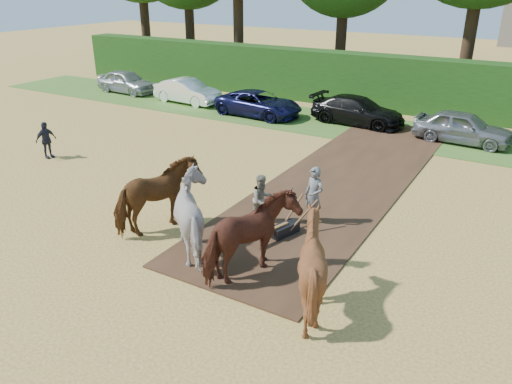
{
  "coord_description": "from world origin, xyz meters",
  "views": [
    {
      "loc": [
        7.47,
        -9.6,
        6.93
      ],
      "look_at": [
        0.92,
        1.49,
        1.4
      ],
      "focal_mm": 35.0,
      "sensor_mm": 36.0,
      "label": 1
    }
  ],
  "objects": [
    {
      "name": "ground",
      "position": [
        0.0,
        0.0,
        0.0
      ],
      "size": [
        120.0,
        120.0,
        0.0
      ],
      "primitive_type": "plane",
      "color": "gold",
      "rests_on": "ground"
    },
    {
      "name": "earth_strip",
      "position": [
        1.5,
        7.0,
        0.03
      ],
      "size": [
        4.5,
        17.0,
        0.05
      ],
      "primitive_type": "cube",
      "color": "#472D1C",
      "rests_on": "ground"
    },
    {
      "name": "grass_verge",
      "position": [
        0.0,
        14.0,
        0.01
      ],
      "size": [
        50.0,
        5.0,
        0.03
      ],
      "primitive_type": "cube",
      "color": "#38601E",
      "rests_on": "ground"
    },
    {
      "name": "hedgerow",
      "position": [
        0.0,
        18.5,
        1.5
      ],
      "size": [
        46.0,
        1.6,
        3.0
      ],
      "primitive_type": "cube",
      "color": "#14380F",
      "rests_on": "ground"
    },
    {
      "name": "spectator_near",
      "position": [
        0.67,
        2.29,
        0.79
      ],
      "size": [
        0.89,
        0.96,
        1.59
      ],
      "primitive_type": "imported",
      "rotation": [
        0.0,
        0.0,
        1.1
      ],
      "color": "tan",
      "rests_on": "ground"
    },
    {
      "name": "spectator_far",
      "position": [
        -10.09,
        3.03,
        0.77
      ],
      "size": [
        0.48,
        0.94,
        1.53
      ],
      "primitive_type": "imported",
      "rotation": [
        0.0,
        0.0,
        1.45
      ],
      "color": "#252632",
      "rests_on": "ground"
    },
    {
      "name": "plough_team",
      "position": [
        1.03,
        -0.16,
        1.08
      ],
      "size": [
        7.52,
        5.41,
        2.17
      ],
      "color": "brown",
      "rests_on": "ground"
    },
    {
      "name": "parked_cars",
      "position": [
        0.18,
        13.96,
        0.71
      ],
      "size": [
        36.92,
        3.56,
        1.46
      ],
      "color": "#A5A7AB",
      "rests_on": "ground"
    }
  ]
}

